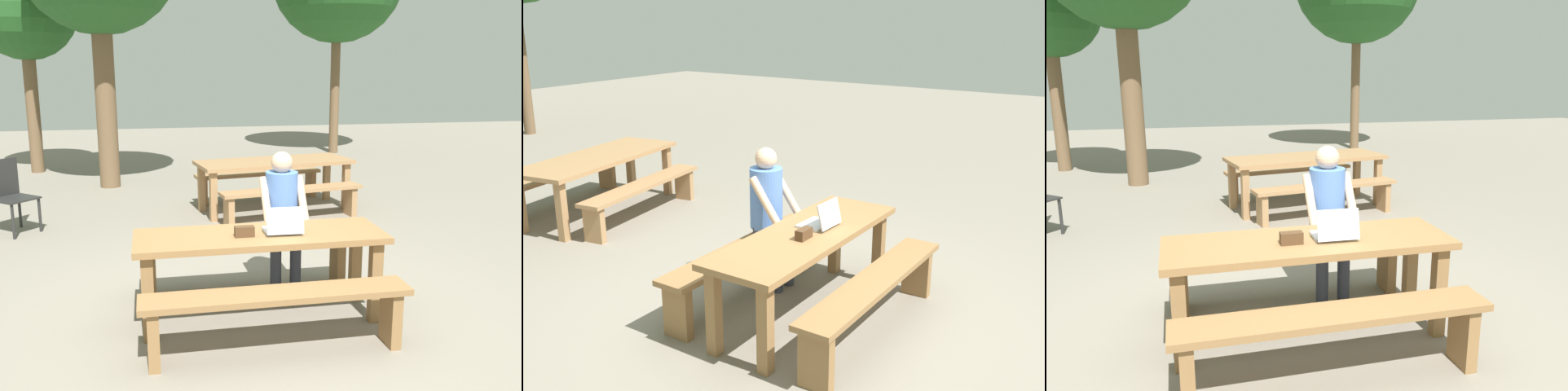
{
  "view_description": "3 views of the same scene",
  "coord_description": "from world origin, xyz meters",
  "views": [
    {
      "loc": [
        -0.84,
        -4.31,
        2.02
      ],
      "look_at": [
        0.05,
        0.25,
        0.97
      ],
      "focal_mm": 39.88,
      "sensor_mm": 36.0,
      "label": 1
    },
    {
      "loc": [
        -3.94,
        -2.42,
        2.43
      ],
      "look_at": [
        0.05,
        0.25,
        0.97
      ],
      "focal_mm": 42.58,
      "sensor_mm": 36.0,
      "label": 2
    },
    {
      "loc": [
        -0.85,
        -3.22,
        1.84
      ],
      "look_at": [
        0.05,
        0.25,
        0.97
      ],
      "focal_mm": 35.07,
      "sensor_mm": 36.0,
      "label": 3
    }
  ],
  "objects": [
    {
      "name": "tree_rear",
      "position": [
        -2.95,
        7.36,
        3.03
      ],
      "size": [
        1.92,
        1.92,
        4.03
      ],
      "color": "brown",
      "rests_on": "ground"
    },
    {
      "name": "laptop",
      "position": [
        0.18,
        -0.03,
        0.78
      ],
      "size": [
        0.3,
        0.28,
        0.23
      ],
      "rotation": [
        0.0,
        0.0,
        3.11
      ],
      "color": "silver",
      "rests_on": "picnic_table_front"
    },
    {
      "name": "bench_near",
      "position": [
        0.0,
        -0.61,
        0.36
      ],
      "size": [
        1.92,
        0.3,
        0.47
      ],
      "color": "olive",
      "rests_on": "ground"
    },
    {
      "name": "picnic_table_mid",
      "position": [
        0.89,
        3.54,
        0.62
      ],
      "size": [
        2.27,
        1.15,
        0.72
      ],
      "rotation": [
        0.0,
        0.0,
        0.16
      ],
      "color": "#9E754C",
      "rests_on": "ground"
    },
    {
      "name": "bench_far",
      "position": [
        0.0,
        0.61,
        0.36
      ],
      "size": [
        1.92,
        0.3,
        0.47
      ],
      "color": "olive",
      "rests_on": "ground"
    },
    {
      "name": "bench_mid_south",
      "position": [
        1.0,
        2.9,
        0.34
      ],
      "size": [
        1.97,
        0.61,
        0.44
      ],
      "rotation": [
        0.0,
        0.0,
        0.16
      ],
      "color": "#9E754C",
      "rests_on": "ground"
    },
    {
      "name": "small_pouch",
      "position": [
        -0.14,
        -0.06,
        0.76
      ],
      "size": [
        0.15,
        0.07,
        0.08
      ],
      "color": "#4C331E",
      "rests_on": "picnic_table_front"
    },
    {
      "name": "person_seated",
      "position": [
        0.32,
        0.57,
        0.75
      ],
      "size": [
        0.4,
        0.4,
        1.28
      ],
      "color": "#333847",
      "rests_on": "ground"
    },
    {
      "name": "plastic_chair",
      "position": [
        -2.52,
        3.05,
        0.48
      ],
      "size": [
        0.62,
        0.62,
        0.9
      ],
      "rotation": [
        0.0,
        0.0,
        0.84
      ],
      "color": "#262626",
      "rests_on": "ground"
    },
    {
      "name": "bench_mid_north",
      "position": [
        0.79,
        4.17,
        0.34
      ],
      "size": [
        1.97,
        0.61,
        0.44
      ],
      "rotation": [
        0.0,
        0.0,
        0.16
      ],
      "color": "#9E754C",
      "rests_on": "ground"
    },
    {
      "name": "ground_plane",
      "position": [
        0.0,
        0.0,
        0.0
      ],
      "size": [
        30.0,
        30.0,
        0.0
      ],
      "primitive_type": "plane",
      "color": "gray"
    },
    {
      "name": "picnic_table_front",
      "position": [
        0.0,
        0.0,
        0.61
      ],
      "size": [
        1.98,
        0.66,
        0.72
      ],
      "color": "olive",
      "rests_on": "ground"
    }
  ]
}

